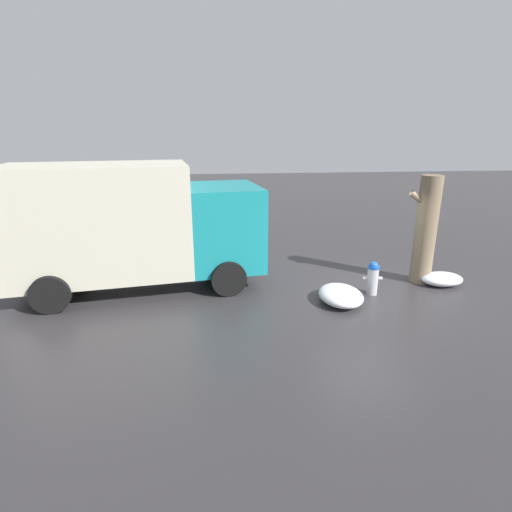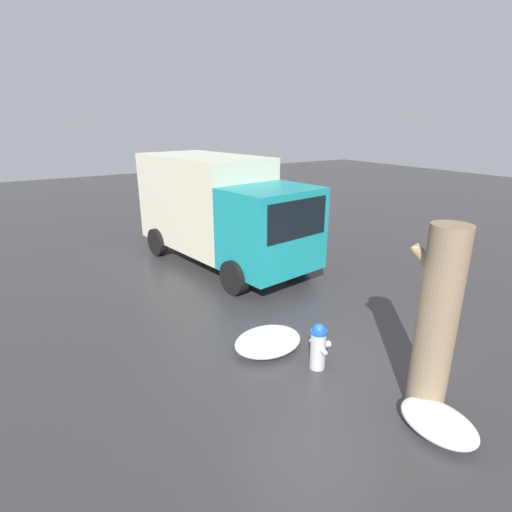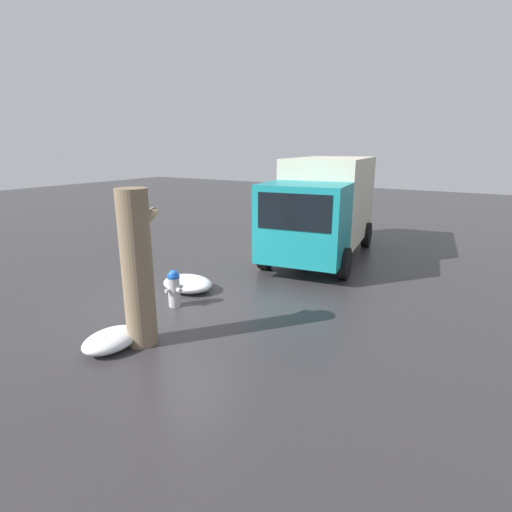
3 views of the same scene
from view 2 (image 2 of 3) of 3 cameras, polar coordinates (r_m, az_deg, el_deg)
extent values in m
plane|color=#333033|center=(7.58, 8.70, -15.43)|extent=(60.00, 60.00, 0.00)
cylinder|color=#B7B7BC|center=(7.40, 8.83, -13.20)|extent=(0.28, 0.28, 0.70)
cylinder|color=blue|center=(7.20, 8.98, -10.63)|extent=(0.29, 0.29, 0.06)
sphere|color=blue|center=(7.19, 9.00, -10.42)|extent=(0.23, 0.23, 0.23)
cylinder|color=#B7B7BC|center=(7.44, 10.12, -12.29)|extent=(0.13, 0.12, 0.11)
cylinder|color=#B7B7BC|center=(7.49, 8.08, -11.98)|extent=(0.11, 0.10, 0.09)
cylinder|color=#B7B7BC|center=(7.22, 9.68, -13.33)|extent=(0.11, 0.10, 0.09)
cylinder|color=#7F6B51|center=(6.43, 24.43, -8.60)|extent=(0.56, 0.56, 2.92)
cylinder|color=#7F6B51|center=(6.25, 23.52, -1.09)|extent=(0.64, 0.16, 0.52)
cube|color=teal|center=(10.51, 2.18, 3.86)|extent=(2.18, 2.60, 2.17)
cube|color=black|center=(9.76, 5.99, 5.23)|extent=(0.30, 1.97, 0.96)
cube|color=beige|center=(12.87, -7.38, 7.88)|extent=(4.68, 2.94, 2.79)
cylinder|color=black|center=(11.69, 6.07, -0.26)|extent=(0.93, 0.40, 0.90)
cylinder|color=black|center=(10.20, -3.15, -3.06)|extent=(0.93, 0.40, 0.90)
cylinder|color=black|center=(14.71, -5.68, 3.73)|extent=(0.93, 0.40, 0.90)
cylinder|color=black|center=(13.56, -13.87, 1.97)|extent=(0.93, 0.40, 0.90)
ellipsoid|color=white|center=(7.89, 1.72, -12.09)|extent=(1.05, 1.36, 0.38)
ellipsoid|color=white|center=(6.67, 24.59, -20.78)|extent=(1.13, 0.79, 0.34)
camera|label=1|loc=(9.89, -62.80, 7.60)|focal=28.00mm
camera|label=3|loc=(10.60, 67.41, 3.90)|focal=28.00mm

